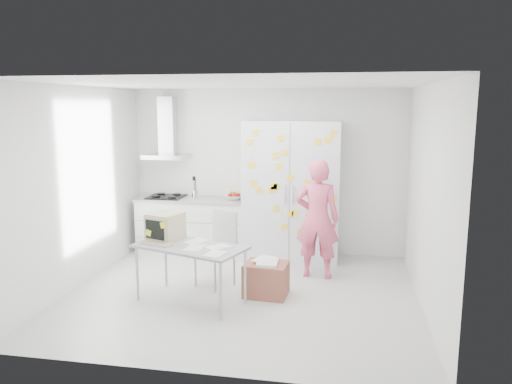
% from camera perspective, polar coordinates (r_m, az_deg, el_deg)
% --- Properties ---
extents(floor, '(4.50, 4.00, 0.02)m').
position_cam_1_polar(floor, '(6.68, -1.55, -11.63)').
color(floor, silver).
rests_on(floor, ground).
extents(walls, '(4.52, 4.01, 2.70)m').
position_cam_1_polar(walls, '(7.00, -0.40, 0.94)').
color(walls, white).
rests_on(walls, ground).
extents(ceiling, '(4.50, 4.00, 0.02)m').
position_cam_1_polar(ceiling, '(6.21, -1.67, 12.28)').
color(ceiling, white).
rests_on(ceiling, walls).
extents(counter_run, '(1.84, 0.63, 1.28)m').
position_cam_1_polar(counter_run, '(8.40, -7.22, -3.72)').
color(counter_run, white).
rests_on(counter_run, ground).
extents(range_hood, '(0.70, 0.48, 1.01)m').
position_cam_1_polar(range_hood, '(8.45, -10.11, 6.50)').
color(range_hood, silver).
rests_on(range_hood, walls).
extents(tall_cabinet, '(1.50, 0.68, 2.20)m').
position_cam_1_polar(tall_cabinet, '(7.91, 4.09, 0.14)').
color(tall_cabinet, silver).
rests_on(tall_cabinet, ground).
extents(person, '(0.64, 0.44, 1.70)m').
position_cam_1_polar(person, '(7.11, 7.02, -3.07)').
color(person, '#EB5B7D').
rests_on(person, ground).
extents(desk, '(1.51, 1.08, 1.08)m').
position_cam_1_polar(desk, '(6.41, -9.36, -4.88)').
color(desk, '#91949A').
rests_on(desk, ground).
extents(chair, '(0.63, 0.63, 1.02)m').
position_cam_1_polar(chair, '(6.86, -4.28, -5.90)').
color(chair, '#A6A6A4').
rests_on(chair, ground).
extents(cardboard_box, '(0.58, 0.48, 0.48)m').
position_cam_1_polar(cardboard_box, '(6.55, 1.16, -9.89)').
color(cardboard_box, '#91523F').
rests_on(cardboard_box, ground).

